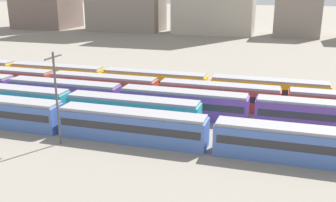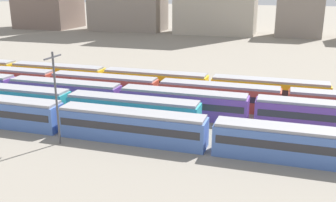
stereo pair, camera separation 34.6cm
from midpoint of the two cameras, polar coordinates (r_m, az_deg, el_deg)
name	(u,v)px [view 1 (the left image)]	position (r m, az deg, el deg)	size (l,w,h in m)	color
train_track_0	(62,118)	(50.05, -15.63, -2.44)	(74.70, 3.06, 3.75)	#4C70BC
train_track_1	(12,99)	(60.57, -22.23, 0.27)	(55.80, 3.06, 3.75)	teal
train_track_2	(183,103)	(54.13, 2.09, -0.34)	(93.60, 3.06, 3.75)	#6B429E
train_track_3	(284,101)	(57.52, 16.62, -0.01)	(112.50, 3.06, 3.75)	#BC4C38
train_track_4	(209,86)	(63.54, 5.95, 2.21)	(112.50, 3.06, 3.75)	yellow
catenary_pole_0	(56,95)	(45.40, -16.37, 0.91)	(0.24, 3.20, 10.84)	#4C4C51
distant_building_3	(298,8)	(144.90, 18.57, 12.87)	(15.44, 12.91, 19.55)	gray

